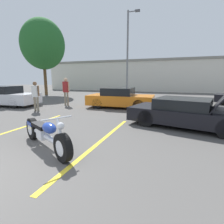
% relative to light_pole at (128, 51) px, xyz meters
% --- Properties ---
extents(parking_stripe_foreground, '(0.12, 5.19, 0.01)m').
position_rel_light_pole_xyz_m(parking_stripe_foreground, '(-0.66, -12.94, -4.43)').
color(parking_stripe_foreground, yellow).
rests_on(parking_stripe_foreground, ground).
extents(parking_stripe_middle, '(0.12, 5.19, 0.01)m').
position_rel_light_pole_xyz_m(parking_stripe_middle, '(2.67, -12.94, -4.43)').
color(parking_stripe_middle, yellow).
rests_on(parking_stripe_middle, ground).
extents(far_building, '(32.00, 4.20, 4.40)m').
position_rel_light_pole_xyz_m(far_building, '(1.06, 8.98, -2.10)').
color(far_building, beige).
rests_on(far_building, ground).
extents(light_pole, '(1.21, 0.28, 8.11)m').
position_rel_light_pole_xyz_m(light_pole, '(0.00, 0.00, 0.00)').
color(light_pole, slate).
rests_on(light_pole, ground).
extents(tree_background, '(4.52, 4.52, 7.94)m').
position_rel_light_pole_xyz_m(tree_background, '(-8.88, -1.59, 0.89)').
color(tree_background, brown).
rests_on(tree_background, ground).
extents(motorcycle, '(2.37, 1.37, 0.95)m').
position_rel_light_pole_xyz_m(motorcycle, '(1.53, -13.89, -4.05)').
color(motorcycle, black).
rests_on(motorcycle, ground).
extents(show_car_hood_open, '(4.46, 2.78, 1.88)m').
position_rel_light_pole_xyz_m(show_car_hood_open, '(5.10, -10.35, -3.90)').
color(show_car_hood_open, black).
rests_on(show_car_hood_open, ground).
extents(parked_car_mid_row, '(4.10, 2.12, 1.22)m').
position_rel_light_pole_xyz_m(parked_car_mid_row, '(1.39, -6.96, -3.86)').
color(parked_car_mid_row, orange).
rests_on(parked_car_mid_row, ground).
extents(parked_car_left_row, '(4.54, 2.19, 1.31)m').
position_rel_light_pole_xyz_m(parked_car_left_row, '(-6.06, -8.90, -3.82)').
color(parked_car_left_row, silver).
rests_on(parked_car_left_row, ground).
extents(spectator_near_motorcycle, '(0.52, 0.21, 1.63)m').
position_rel_light_pole_xyz_m(spectator_near_motorcycle, '(-2.64, -9.74, -3.47)').
color(spectator_near_motorcycle, gray).
rests_on(spectator_near_motorcycle, ground).
extents(spectator_by_show_car, '(0.52, 0.24, 1.83)m').
position_rel_light_pole_xyz_m(spectator_by_show_car, '(-2.27, -7.40, -3.33)').
color(spectator_by_show_car, gray).
rests_on(spectator_by_show_car, ground).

